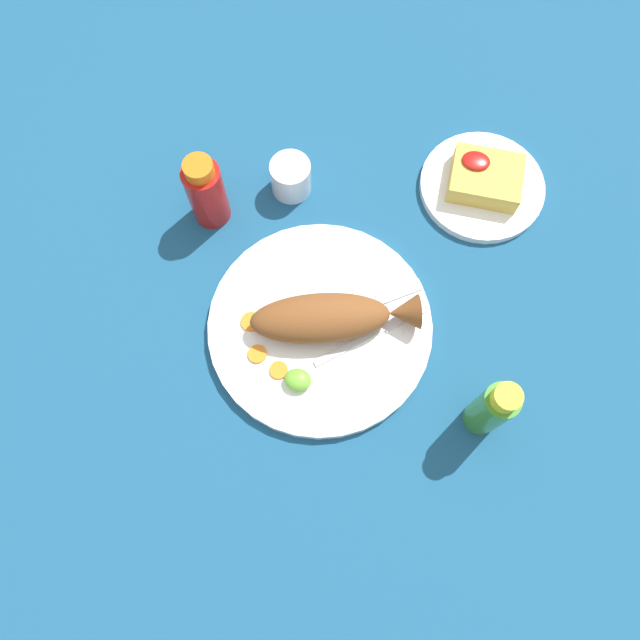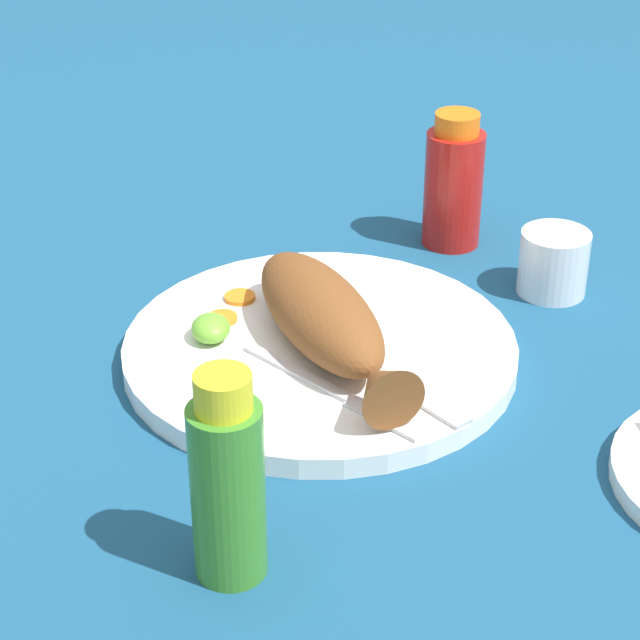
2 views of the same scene
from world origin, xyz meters
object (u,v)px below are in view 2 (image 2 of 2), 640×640
at_px(fried_fish, 327,319).
at_px(hot_sauce_bottle_red, 453,184).
at_px(main_plate, 320,350).
at_px(fork_near, 392,380).
at_px(hot_sauce_bottle_green, 228,483).
at_px(fork_far, 342,395).
at_px(salt_cup, 553,266).

xyz_separation_m(fried_fish, hot_sauce_bottle_red, (0.22, -0.15, 0.02)).
height_order(main_plate, fork_near, fork_near).
relative_size(fried_fish, hot_sauce_bottle_green, 1.67).
height_order(fork_far, salt_cup, salt_cup).
relative_size(fork_near, hot_sauce_bottle_red, 1.18).
bearing_deg(hot_sauce_bottle_green, hot_sauce_bottle_red, -27.47).
bearing_deg(hot_sauce_bottle_red, fork_near, 159.35).
height_order(fried_fish, hot_sauce_bottle_red, hot_sauce_bottle_red).
bearing_deg(fork_near, main_plate, -177.72).
distance_m(fork_near, fork_far, 0.05).
xyz_separation_m(fork_near, fork_far, (-0.02, 0.04, 0.00)).
bearing_deg(main_plate, hot_sauce_bottle_red, -36.50).
bearing_deg(fork_near, fork_far, -101.25).
distance_m(main_plate, fork_near, 0.08).
xyz_separation_m(main_plate, fried_fish, (-0.01, -0.00, 0.04)).
relative_size(main_plate, salt_cup, 5.16).
bearing_deg(hot_sauce_bottle_red, main_plate, 143.50).
bearing_deg(fried_fish, salt_cup, -79.93).
height_order(main_plate, fork_far, fork_far).
xyz_separation_m(main_plate, hot_sauce_bottle_red, (0.21, -0.15, 0.05)).
relative_size(fork_near, fork_far, 1.08).
bearing_deg(hot_sauce_bottle_green, main_plate, -18.60).
distance_m(fried_fish, hot_sauce_bottle_green, 0.25).
height_order(fried_fish, fork_far, fried_fish).
height_order(hot_sauce_bottle_red, hot_sauce_bottle_green, hot_sauce_bottle_green).
xyz_separation_m(main_plate, salt_cup, (0.10, -0.23, 0.02)).
distance_m(main_plate, fork_far, 0.09).
xyz_separation_m(main_plate, hot_sauce_bottle_green, (-0.25, 0.08, 0.06)).
bearing_deg(hot_sauce_bottle_red, fork_far, 153.59).
bearing_deg(fried_fish, fork_near, -156.00).
height_order(fork_far, hot_sauce_bottle_green, hot_sauce_bottle_green).
bearing_deg(fork_near, fried_fish, -173.74).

